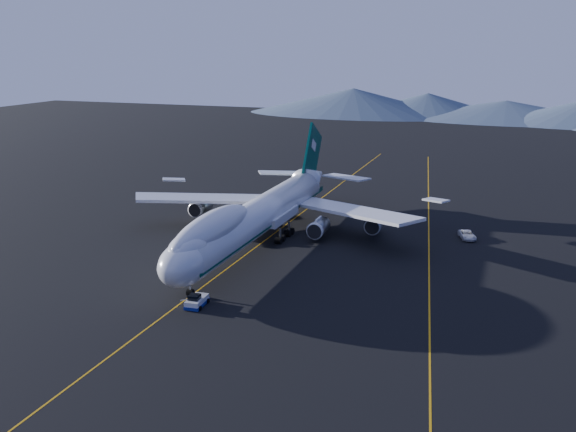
% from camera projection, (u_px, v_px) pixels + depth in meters
% --- Properties ---
extents(ground, '(500.00, 500.00, 0.00)m').
position_uv_depth(ground, '(258.00, 245.00, 119.35)').
color(ground, black).
rests_on(ground, ground).
extents(taxiway_line_main, '(0.25, 220.00, 0.01)m').
position_uv_depth(taxiway_line_main, '(258.00, 245.00, 119.35)').
color(taxiway_line_main, orange).
rests_on(taxiway_line_main, ground).
extents(taxiway_line_side, '(28.08, 198.09, 0.01)m').
position_uv_depth(taxiway_line_side, '(429.00, 246.00, 118.59)').
color(taxiway_line_side, orange).
rests_on(taxiway_line_side, ground).
extents(boeing_747, '(59.62, 72.43, 19.37)m').
position_uv_depth(boeing_747, '(258.00, 215.00, 117.88)').
color(boeing_747, silver).
rests_on(boeing_747, ground).
extents(pushback_tug, '(2.77, 4.51, 1.90)m').
position_uv_depth(pushback_tug, '(197.00, 302.00, 91.53)').
color(pushback_tug, silver).
rests_on(pushback_tug, ground).
extents(service_van, '(4.21, 6.06, 1.54)m').
position_uv_depth(service_van, '(467.00, 235.00, 123.19)').
color(service_van, silver).
rests_on(service_van, ground).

